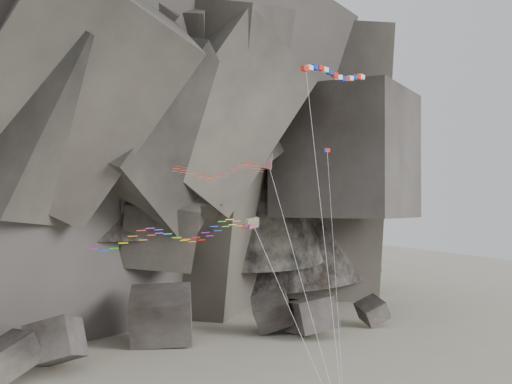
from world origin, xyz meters
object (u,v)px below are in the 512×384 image
banner_kite (335,77)px  pennant_kite (331,207)px  delta_kite (218,170)px  parafoil_kite (171,234)px

banner_kite → pennant_kite: size_ratio=1.32×
delta_kite → pennant_kite: size_ratio=0.98×
delta_kite → pennant_kite: 10.38m
banner_kite → parafoil_kite: (-17.28, -1.85, -13.83)m
pennant_kite → delta_kite: bearing=169.6°
delta_kite → banner_kite: (11.86, -0.73, 8.81)m
delta_kite → parafoil_kite: bearing=-155.0°
delta_kite → pennant_kite: bearing=-20.5°
delta_kite → banner_kite: banner_kite is taller
delta_kite → parafoil_kite: size_ratio=1.20×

